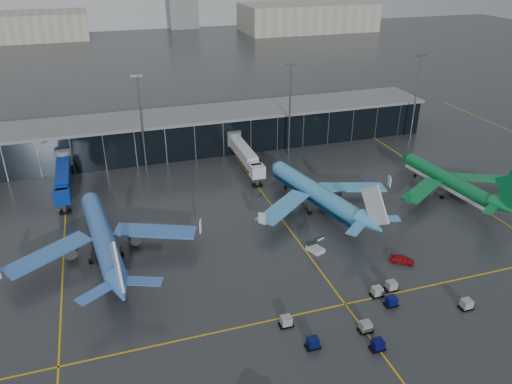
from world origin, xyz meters
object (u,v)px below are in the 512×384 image
object	(u,v)px
mobile_airstair	(316,248)
baggage_carts	(372,314)
airliner_aer_lingus	(449,172)
airliner_klm_near	(316,183)
airliner_arkefly	(100,225)
service_van_red	(402,259)

from	to	relation	value
mobile_airstair	baggage_carts	bearing A→B (deg)	-108.85
airliner_aer_lingus	airliner_klm_near	bearing A→B (deg)	169.24
mobile_airstair	airliner_arkefly	bearing A→B (deg)	143.01
airliner_arkefly	baggage_carts	xyz separation A→B (m)	(39.90, -32.06, -5.77)
airliner_aer_lingus	mobile_airstair	world-z (taller)	airliner_aer_lingus
mobile_airstair	service_van_red	xyz separation A→B (m)	(13.83, -8.60, -0.02)
airliner_arkefly	baggage_carts	world-z (taller)	airliner_arkefly
baggage_carts	airliner_aer_lingus	bearing A→B (deg)	41.24
airliner_aer_lingus	mobile_airstair	size ratio (longest dim) A/B	9.71
airliner_klm_near	airliner_aer_lingus	bearing A→B (deg)	-17.60
airliner_arkefly	service_van_red	distance (m)	56.97
airliner_klm_near	mobile_airstair	world-z (taller)	airliner_klm_near
airliner_aer_lingus	baggage_carts	world-z (taller)	airliner_aer_lingus
service_van_red	baggage_carts	bearing A→B (deg)	170.25
airliner_aer_lingus	mobile_airstair	bearing A→B (deg)	-166.91
baggage_carts	mobile_airstair	size ratio (longest dim) A/B	8.43
service_van_red	airliner_aer_lingus	bearing A→B (deg)	-11.83
airliner_klm_near	mobile_airstair	distance (m)	18.76
airliner_klm_near	baggage_carts	distance (m)	38.10
airliner_aer_lingus	mobile_airstair	xyz separation A→B (m)	(-39.84, -13.64, -4.86)
baggage_carts	mobile_airstair	bearing A→B (deg)	91.94
airliner_arkefly	service_van_red	size ratio (longest dim) A/B	9.62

